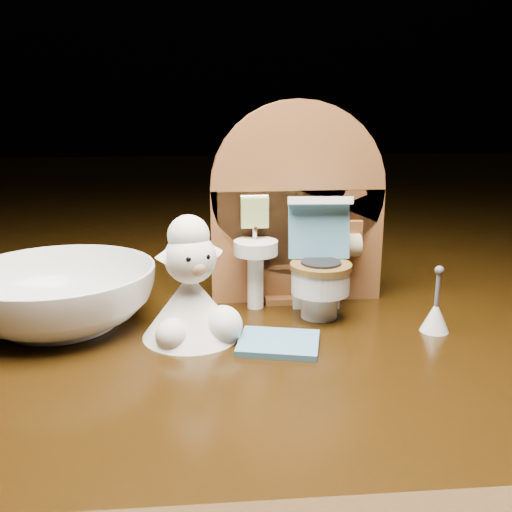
{
  "coord_description": "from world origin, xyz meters",
  "views": [
    {
      "loc": [
        -0.07,
        -0.35,
        0.15
      ],
      "look_at": [
        -0.03,
        0.02,
        0.05
      ],
      "focal_mm": 40.0,
      "sensor_mm": 36.0,
      "label": 1
    }
  ],
  "objects": [
    {
      "name": "plush_lamb",
      "position": [
        -0.08,
        -0.0,
        0.03
      ],
      "size": [
        0.07,
        0.06,
        0.08
      ],
      "rotation": [
        0.0,
        0.0,
        0.38
      ],
      "color": "white",
      "rests_on": "ground"
    },
    {
      "name": "bath_mat",
      "position": [
        -0.02,
        -0.02,
        0.0
      ],
      "size": [
        0.06,
        0.05,
        0.0
      ],
      "primitive_type": "cube",
      "rotation": [
        0.0,
        0.0,
        -0.23
      ],
      "color": "teal",
      "rests_on": "ground"
    },
    {
      "name": "backdrop_panel",
      "position": [
        -0.0,
        0.06,
        0.07
      ],
      "size": [
        0.13,
        0.05,
        0.15
      ],
      "color": "brown",
      "rests_on": "ground"
    },
    {
      "name": "ceramic_bowl",
      "position": [
        -0.17,
        0.02,
        0.02
      ],
      "size": [
        0.15,
        0.15,
        0.04
      ],
      "primitive_type": "imported",
      "rotation": [
        0.0,
        0.0,
        0.2
      ],
      "color": "white",
      "rests_on": "ground"
    },
    {
      "name": "toilet_brush",
      "position": [
        0.08,
        -0.01,
        0.01
      ],
      "size": [
        0.02,
        0.02,
        0.05
      ],
      "color": "white",
      "rests_on": "ground"
    },
    {
      "name": "toy_toilet",
      "position": [
        0.01,
        0.03,
        0.03
      ],
      "size": [
        0.05,
        0.06,
        0.09
      ],
      "rotation": [
        0.0,
        0.0,
        -0.07
      ],
      "color": "white",
      "rests_on": "ground"
    }
  ]
}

